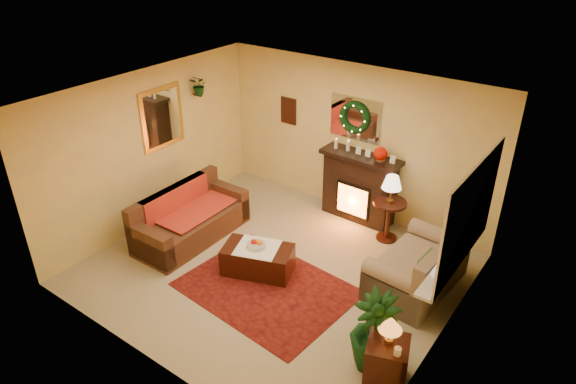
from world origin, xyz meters
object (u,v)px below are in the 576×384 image
Objects in this scene: fireplace at (359,189)px; coffee_table at (258,260)px; sofa at (191,215)px; side_table_round at (388,221)px; end_table_square at (386,362)px; loveseat at (418,262)px.

coffee_table is (-0.42, -2.22, -0.34)m from fireplace.
fireplace is at bearing 48.27° from sofa.
side_table_round reaches higher than end_table_square.
fireplace is (1.86, 2.14, 0.12)m from sofa.
sofa reaches higher than side_table_round.
fireplace is at bearing 156.19° from side_table_round.
coffee_table is (-1.14, -1.91, -0.12)m from side_table_round.
coffee_table is (1.44, -0.09, -0.22)m from sofa.
end_table_square reaches higher than coffee_table.
side_table_round is (-0.87, 0.87, -0.09)m from loveseat.
coffee_table is at bearing -120.80° from side_table_round.
fireplace reaches higher than sofa.
sofa is at bearing -160.48° from loveseat.
coffee_table is at bearing -148.56° from loveseat.
end_table_square is at bearing -36.58° from coffee_table.
end_table_square is at bearing -12.65° from sofa.
side_table_round reaches higher than coffee_table.
end_table_square is at bearing -64.07° from side_table_round.
fireplace reaches higher than end_table_square.
fireplace is at bearing 124.12° from end_table_square.
sofa is 2.83m from fireplace.
sofa is 1.25× the size of loveseat.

